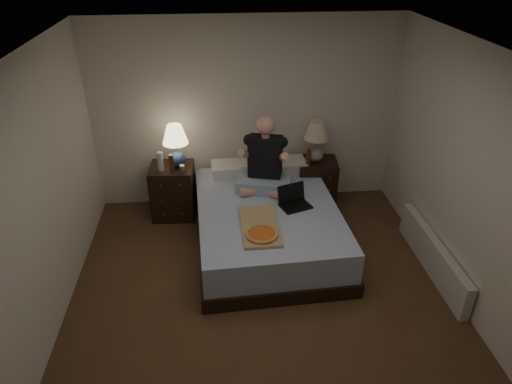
{
  "coord_description": "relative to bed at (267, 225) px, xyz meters",
  "views": [
    {
      "loc": [
        -0.42,
        -3.41,
        3.34
      ],
      "look_at": [
        0.0,
        0.9,
        0.85
      ],
      "focal_mm": 32.0,
      "sensor_mm": 36.0,
      "label": 1
    }
  ],
  "objects": [
    {
      "name": "floor",
      "position": [
        -0.15,
        -1.1,
        -0.27
      ],
      "size": [
        4.0,
        4.5,
        0.0
      ],
      "primitive_type": "cube",
      "color": "brown",
      "rests_on": "ground"
    },
    {
      "name": "ceiling",
      "position": [
        -0.15,
        -1.1,
        2.23
      ],
      "size": [
        4.0,
        4.5,
        0.0
      ],
      "primitive_type": "cube",
      "rotation": [
        3.14,
        0.0,
        0.0
      ],
      "color": "white",
      "rests_on": "ground"
    },
    {
      "name": "wall_back",
      "position": [
        -0.15,
        1.15,
        0.98
      ],
      "size": [
        4.0,
        0.0,
        2.5
      ],
      "primitive_type": "cube",
      "rotation": [
        1.57,
        0.0,
        0.0
      ],
      "color": "silver",
      "rests_on": "ground"
    },
    {
      "name": "wall_left",
      "position": [
        -2.15,
        -1.1,
        0.98
      ],
      "size": [
        0.0,
        4.5,
        2.5
      ],
      "primitive_type": "cube",
      "rotation": [
        1.57,
        0.0,
        1.57
      ],
      "color": "silver",
      "rests_on": "ground"
    },
    {
      "name": "wall_right",
      "position": [
        1.85,
        -1.1,
        0.98
      ],
      "size": [
        0.0,
        4.5,
        2.5
      ],
      "primitive_type": "cube",
      "rotation": [
        1.57,
        0.0,
        -1.57
      ],
      "color": "silver",
      "rests_on": "ground"
    },
    {
      "name": "bed",
      "position": [
        0.0,
        0.0,
        0.0
      ],
      "size": [
        1.71,
        2.22,
        0.54
      ],
      "primitive_type": "cube",
      "rotation": [
        0.0,
        0.0,
        0.04
      ],
      "color": "#6183C3",
      "rests_on": "floor"
    },
    {
      "name": "nightstand_left",
      "position": [
        -1.15,
        0.78,
        0.09
      ],
      "size": [
        0.58,
        0.52,
        0.71
      ],
      "primitive_type": "cube",
      "rotation": [
        0.0,
        0.0,
        -0.06
      ],
      "color": "black",
      "rests_on": "floor"
    },
    {
      "name": "nightstand_right",
      "position": [
        0.78,
        0.86,
        0.06
      ],
      "size": [
        0.55,
        0.51,
        0.67
      ],
      "primitive_type": "cube",
      "rotation": [
        0.0,
        0.0,
        -0.1
      ],
      "color": "black",
      "rests_on": "floor"
    },
    {
      "name": "lamp_left",
      "position": [
        -1.07,
        0.8,
        0.72
      ],
      "size": [
        0.34,
        0.34,
        0.56
      ],
      "primitive_type": null,
      "rotation": [
        0.0,
        0.0,
        0.06
      ],
      "color": "navy",
      "rests_on": "nightstand_left"
    },
    {
      "name": "lamp_right",
      "position": [
        0.74,
        0.87,
        0.68
      ],
      "size": [
        0.4,
        0.4,
        0.56
      ],
      "primitive_type": null,
      "rotation": [
        0.0,
        0.0,
        0.3
      ],
      "color": "gray",
      "rests_on": "nightstand_right"
    },
    {
      "name": "water_bottle",
      "position": [
        -1.27,
        0.7,
        0.57
      ],
      "size": [
        0.07,
        0.07,
        0.25
      ],
      "primitive_type": "cylinder",
      "color": "silver",
      "rests_on": "nightstand_left"
    },
    {
      "name": "soda_can",
      "position": [
        -1.0,
        0.61,
        0.49
      ],
      "size": [
        0.07,
        0.07,
        0.1
      ],
      "primitive_type": "cylinder",
      "color": "#AAABA6",
      "rests_on": "nightstand_left"
    },
    {
      "name": "beer_bottle_left",
      "position": [
        -1.13,
        0.65,
        0.56
      ],
      "size": [
        0.06,
        0.06,
        0.23
      ],
      "primitive_type": "cylinder",
      "color": "#56260C",
      "rests_on": "nightstand_left"
    },
    {
      "name": "beer_bottle_right",
      "position": [
        0.62,
        0.74,
        0.51
      ],
      "size": [
        0.06,
        0.06,
        0.23
      ],
      "primitive_type": "cylinder",
      "color": "#5B270D",
      "rests_on": "nightstand_right"
    },
    {
      "name": "person",
      "position": [
        0.01,
        0.42,
        0.73
      ],
      "size": [
        0.77,
        0.67,
        0.93
      ],
      "primitive_type": null,
      "rotation": [
        0.0,
        0.0,
        -0.26
      ],
      "color": "black",
      "rests_on": "bed"
    },
    {
      "name": "laptop",
      "position": [
        0.32,
        -0.06,
        0.39
      ],
      "size": [
        0.41,
        0.38,
        0.24
      ],
      "primitive_type": null,
      "rotation": [
        0.0,
        0.0,
        0.34
      ],
      "color": "black",
      "rests_on": "bed"
    },
    {
      "name": "pizza_box",
      "position": [
        -0.13,
        -0.64,
        0.31
      ],
      "size": [
        0.41,
        0.76,
        0.08
      ],
      "primitive_type": null,
      "rotation": [
        0.0,
        0.0,
        0.01
      ],
      "color": "tan",
      "rests_on": "bed"
    },
    {
      "name": "radiator",
      "position": [
        1.78,
        -0.68,
        -0.07
      ],
      "size": [
        0.1,
        1.6,
        0.4
      ],
      "primitive_type": "cube",
      "color": "silver",
      "rests_on": "floor"
    }
  ]
}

